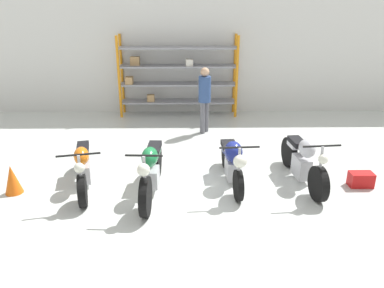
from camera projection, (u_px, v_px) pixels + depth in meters
ground_plane at (192, 185)px, 7.23m from camera, size 30.00×30.00×0.00m
back_wall at (190, 54)px, 11.40m from camera, size 30.00×0.08×3.60m
shelving_rack at (176, 75)px, 11.26m from camera, size 3.55×0.63×2.41m
motorcycle_orange at (83, 166)px, 7.05m from camera, size 0.79×2.06×0.95m
motorcycle_green at (151, 170)px, 6.75m from camera, size 0.60×2.17×1.07m
motorcycle_blue at (232, 160)px, 7.16m from camera, size 0.70×1.97×1.00m
motorcycle_silver at (303, 161)px, 7.23m from camera, size 0.67×2.13×1.03m
person_browsing at (205, 95)px, 9.76m from camera, size 0.45×0.45×1.74m
toolbox at (361, 179)px, 7.15m from camera, size 0.44×0.26×0.28m
traffic_cone at (12, 179)px, 6.85m from camera, size 0.32×0.32×0.55m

